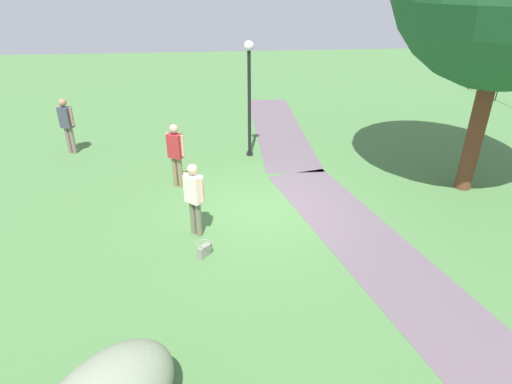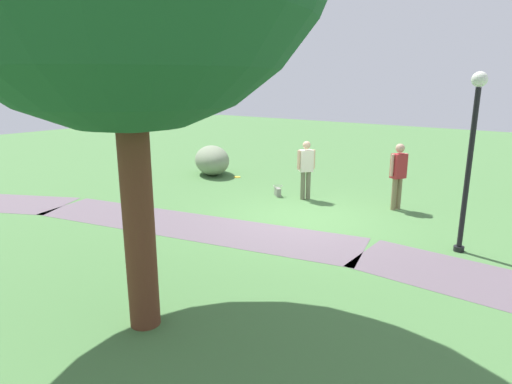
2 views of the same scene
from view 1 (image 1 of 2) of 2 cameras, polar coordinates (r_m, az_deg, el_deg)
name	(u,v)px [view 1 (image 1 of 2)]	position (r m, az deg, el deg)	size (l,w,h in m)	color
ground_plane	(266,209)	(10.24, 1.42, -2.31)	(48.00, 48.00, 0.00)	#49763F
footpath_segment_near	(278,128)	(15.84, 2.98, 8.63)	(8.03, 1.85, 0.01)	#61535D
footpath_segment_mid	(373,249)	(9.13, 15.52, -7.43)	(8.18, 3.43, 0.01)	#61535D
lamp_post	(249,87)	(12.70, -0.92, 13.95)	(0.28, 0.28, 3.44)	black
woman_with_handbag	(194,195)	(8.90, -8.35, -0.42)	(0.42, 0.43, 1.66)	#686950
man_near_boulder	(67,122)	(14.40, -24.22, 8.62)	(0.36, 0.49, 1.75)	#766657
passerby_on_path	(176,151)	(11.11, -10.80, 5.42)	(0.38, 0.47, 1.73)	olive
handbag_on_grass	(205,250)	(8.61, -6.96, -7.75)	(0.38, 0.38, 0.31)	gray
frisbee_on_grass	(118,363)	(6.94, -18.21, -21.10)	(0.24, 0.24, 0.02)	gold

